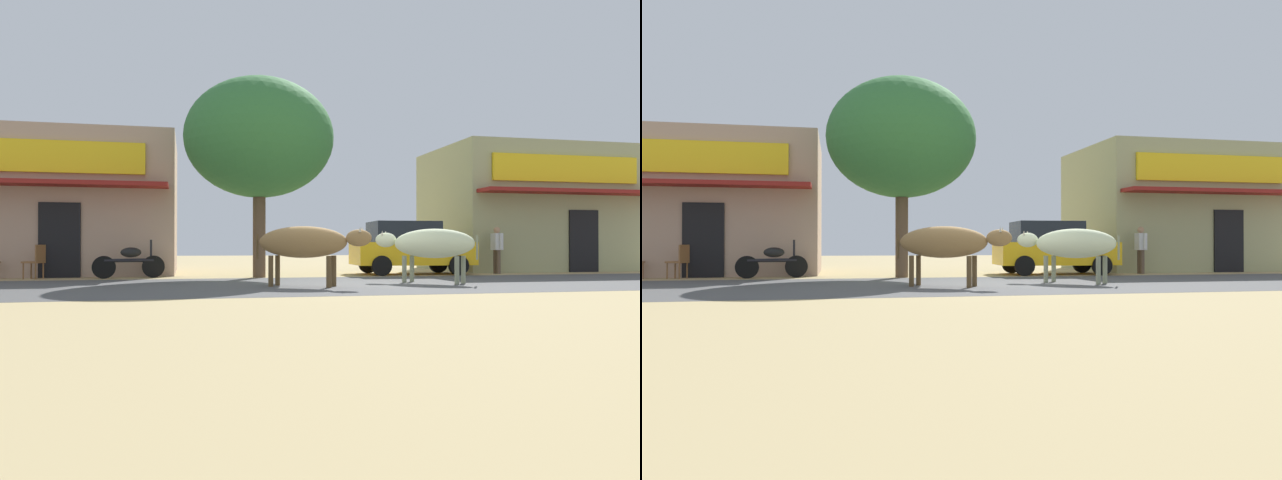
{
  "view_description": "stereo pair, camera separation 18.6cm",
  "coord_description": "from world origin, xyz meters",
  "views": [
    {
      "loc": [
        -3.45,
        -13.33,
        0.9
      ],
      "look_at": [
        -0.03,
        1.9,
        1.04
      ],
      "focal_mm": 33.53,
      "sensor_mm": 36.0,
      "label": 1
    },
    {
      "loc": [
        -3.27,
        -13.37,
        0.9
      ],
      "look_at": [
        -0.03,
        1.9,
        1.04
      ],
      "focal_mm": 33.53,
      "sensor_mm": 36.0,
      "label": 2
    }
  ],
  "objects": [
    {
      "name": "storefront_right_club",
      "position": [
        9.02,
        6.88,
        2.24
      ],
      "size": [
        6.79,
        5.76,
        4.47
      ],
      "color": "tan",
      "rests_on": "ground"
    },
    {
      "name": "cafe_chair_by_doorway",
      "position": [
        -7.38,
        3.94,
        0.51
      ],
      "size": [
        0.56,
        0.56,
        0.92
      ],
      "color": "brown",
      "rests_on": "ground"
    },
    {
      "name": "cow_far_dark",
      "position": [
        2.27,
        0.04,
        0.94
      ],
      "size": [
        2.16,
        2.1,
        1.3
      ],
      "color": "beige",
      "rests_on": "ground"
    },
    {
      "name": "parked_motorcycle",
      "position": [
        -4.96,
        3.83,
        0.47
      ],
      "size": [
        1.89,
        0.55,
        1.06
      ],
      "color": "black",
      "rests_on": "ground"
    },
    {
      "name": "asphalt_road",
      "position": [
        0.0,
        0.0,
        0.0
      ],
      "size": [
        72.0,
        6.18,
        0.0
      ],
      "primitive_type": "cube",
      "color": "#4D4D4D",
      "rests_on": "ground"
    },
    {
      "name": "pedestrian_by_shop",
      "position": [
        6.21,
        3.98,
        0.87
      ],
      "size": [
        0.3,
        0.61,
        1.49
      ],
      "color": "brown",
      "rests_on": "ground"
    },
    {
      "name": "ground",
      "position": [
        0.0,
        0.0,
        0.0
      ],
      "size": [
        80.0,
        80.0,
        0.0
      ],
      "primitive_type": "plane",
      "color": "tan"
    },
    {
      "name": "parked_hatchback_car",
      "position": [
        3.34,
        4.26,
        0.84
      ],
      "size": [
        3.78,
        2.2,
        1.64
      ],
      "color": "yellow",
      "rests_on": "ground"
    },
    {
      "name": "cow_near_brown",
      "position": [
        -0.91,
        -0.56,
        0.96
      ],
      "size": [
        2.45,
        1.61,
        1.32
      ],
      "color": "olive",
      "rests_on": "ground"
    },
    {
      "name": "roadside_tree",
      "position": [
        -1.45,
        3.42,
        3.92
      ],
      "size": [
        4.2,
        4.2,
        5.61
      ],
      "color": "brown",
      "rests_on": "ground"
    },
    {
      "name": "storefront_left_cafe",
      "position": [
        -7.84,
        6.87,
        2.17
      ],
      "size": [
        8.11,
        5.76,
        4.33
      ],
      "color": "tan",
      "rests_on": "ground"
    }
  ]
}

